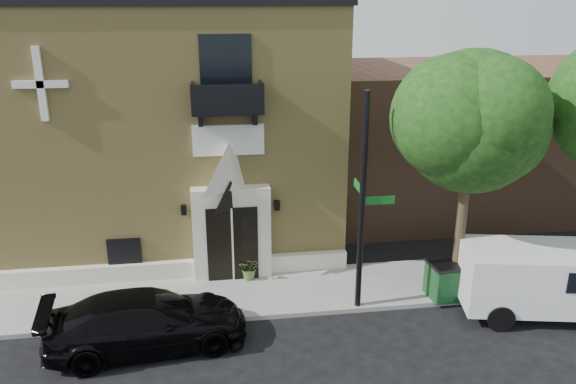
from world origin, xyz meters
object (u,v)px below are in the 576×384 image
Objects in this scene: cargo_van at (557,279)px; fire_hydrant at (463,285)px; dumpster at (456,278)px; pedestrian_near at (506,258)px; black_sedan at (147,321)px; street_sign at (363,204)px.

cargo_van is 6.52× the size of fire_hydrant.
pedestrian_near reaches higher than dumpster.
fire_hydrant is at bearing 2.52° from pedestrian_near.
black_sedan is 0.98× the size of cargo_van.
pedestrian_near is (11.57, 1.90, 0.24)m from black_sedan.
fire_hydrant is (-2.43, 1.13, -0.63)m from cargo_van.
street_sign is at bearing -179.52° from cargo_van.
black_sedan is at bearing -177.23° from dumpster.
fire_hydrant is at bearing -47.66° from dumpster.
cargo_van is 0.84× the size of street_sign.
pedestrian_near reaches higher than fire_hydrant.
cargo_van is 2.01m from pedestrian_near.
street_sign is (6.31, 1.10, 2.72)m from black_sedan.
black_sedan is 6.96m from street_sign.
pedestrian_near reaches higher than black_sedan.
pedestrian_near is at bearing 23.26° from fire_hydrant.
dumpster is 1.09× the size of pedestrian_near.
cargo_van reaches higher than pedestrian_near.
street_sign is at bearing -179.78° from fire_hydrant.
pedestrian_near is at bearing 9.33° from street_sign.
street_sign reaches higher than black_sedan.
dumpster is (-2.59, 1.28, -0.45)m from cargo_van.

